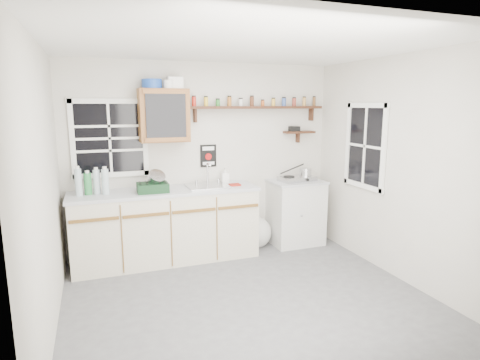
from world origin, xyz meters
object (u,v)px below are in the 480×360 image
at_px(spice_shelf, 257,107).
at_px(hotplate, 297,178).
at_px(right_cabinet, 296,212).
at_px(dish_rack, 154,185).
at_px(upper_cabinet, 164,116).
at_px(main_cabinet, 167,225).

bearing_deg(spice_shelf, hotplate, -21.23).
xyz_separation_m(right_cabinet, dish_rack, (-1.99, -0.11, 0.55)).
distance_m(right_cabinet, hotplate, 0.49).
height_order(upper_cabinet, dish_rack, upper_cabinet).
bearing_deg(right_cabinet, main_cabinet, -179.21).
bearing_deg(dish_rack, upper_cabinet, 51.62).
xyz_separation_m(main_cabinet, hotplate, (1.84, 0.01, 0.48)).
bearing_deg(dish_rack, spice_shelf, 12.80).
distance_m(upper_cabinet, hotplate, 2.01).
bearing_deg(main_cabinet, upper_cabinet, 76.32).
relative_size(main_cabinet, spice_shelf, 1.21).
bearing_deg(spice_shelf, right_cabinet, -19.42).
bearing_deg(upper_cabinet, right_cabinet, -3.76).
bearing_deg(main_cabinet, hotplate, 0.17).
distance_m(main_cabinet, upper_cabinet, 1.37).
xyz_separation_m(main_cabinet, dish_rack, (-0.15, -0.08, 0.55)).
relative_size(right_cabinet, upper_cabinet, 1.40).
distance_m(dish_rack, hotplate, 1.99).
distance_m(main_cabinet, dish_rack, 0.57).
height_order(upper_cabinet, hotplate, upper_cabinet).
xyz_separation_m(right_cabinet, upper_cabinet, (-1.80, 0.12, 1.37)).
xyz_separation_m(upper_cabinet, dish_rack, (-0.19, -0.23, -0.82)).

